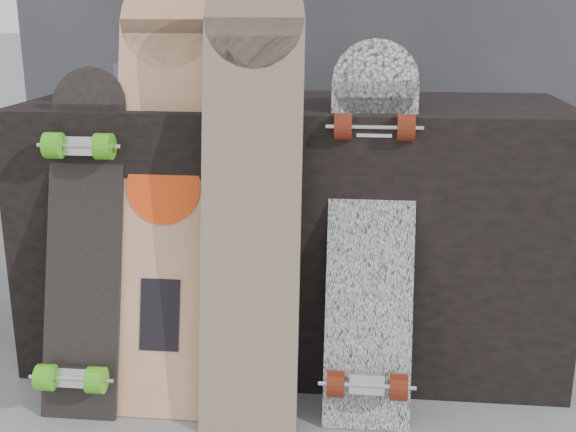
# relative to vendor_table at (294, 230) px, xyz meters

# --- Properties ---
(ground) EXTENTS (60.00, 60.00, 0.00)m
(ground) POSITION_rel_vendor_table_xyz_m (0.00, -0.50, -0.40)
(ground) COLOR slate
(ground) RESTS_ON ground
(vendor_table) EXTENTS (1.60, 0.60, 0.80)m
(vendor_table) POSITION_rel_vendor_table_xyz_m (0.00, 0.00, 0.00)
(vendor_table) COLOR black
(vendor_table) RESTS_ON ground
(merch_box_purple) EXTENTS (0.18, 0.12, 0.10)m
(merch_box_purple) POSITION_rel_vendor_table_xyz_m (-0.48, 0.12, 0.45)
(merch_box_purple) COLOR #433873
(merch_box_purple) RESTS_ON vendor_table
(merch_box_small) EXTENTS (0.14, 0.14, 0.12)m
(merch_box_small) POSITION_rel_vendor_table_xyz_m (0.28, -0.06, 0.46)
(merch_box_small) COLOR #433873
(merch_box_small) RESTS_ON vendor_table
(merch_box_flat) EXTENTS (0.22, 0.10, 0.06)m
(merch_box_flat) POSITION_rel_vendor_table_xyz_m (-0.12, 0.15, 0.43)
(merch_box_flat) COLOR #D1B78C
(merch_box_flat) RESTS_ON vendor_table
(longboard_geisha) EXTENTS (0.27, 0.35, 1.17)m
(longboard_geisha) POSITION_rel_vendor_table_xyz_m (-0.33, -0.29, 0.22)
(longboard_geisha) COLOR beige
(longboard_geisha) RESTS_ON ground
(longboard_celtic) EXTENTS (0.26, 0.26, 1.17)m
(longboard_celtic) POSITION_rel_vendor_table_xyz_m (-0.07, -0.39, 0.22)
(longboard_celtic) COLOR #D2B38F
(longboard_celtic) RESTS_ON ground
(longboard_cascadia) EXTENTS (0.23, 0.36, 0.99)m
(longboard_cascadia) POSITION_rel_vendor_table_xyz_m (0.23, -0.33, 0.11)
(longboard_cascadia) COLOR white
(longboard_cascadia) RESTS_ON ground
(skateboard_dark) EXTENTS (0.21, 0.35, 0.92)m
(skateboard_dark) POSITION_rel_vendor_table_xyz_m (-0.54, -0.37, 0.07)
(skateboard_dark) COLOR black
(skateboard_dark) RESTS_ON ground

